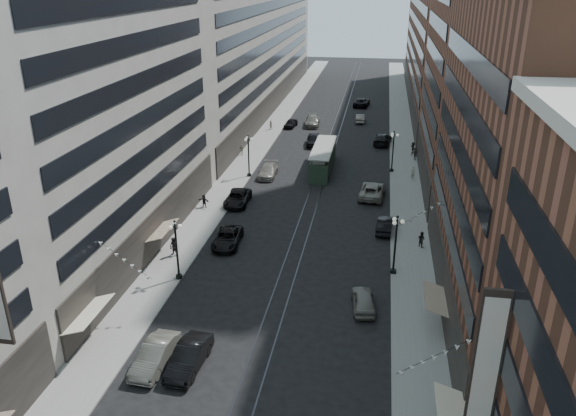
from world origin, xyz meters
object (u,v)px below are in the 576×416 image
Objects in this scene: streetcar at (323,159)px; car_9 at (291,123)px; pedestrian_7 at (421,239)px; lamppost_se_far at (395,243)px; pedestrian_extra_1 at (270,125)px; lamppost_se_mid at (393,150)px; pedestrian_6 at (242,149)px; car_7 at (238,198)px; car_1 at (155,355)px; pedestrian_5 at (204,201)px; car_11 at (372,190)px; pedestrian_8 at (413,173)px; car_extra_1 at (362,102)px; car_12 at (383,139)px; car_4 at (363,300)px; pedestrian_9 at (415,154)px; car_extra_0 at (312,121)px; car_14 at (360,118)px; car_8 at (268,171)px; car_2 at (227,238)px; lamppost_sw_far at (177,248)px; pedestrian_2 at (174,247)px; car_10 at (385,225)px; car_13 at (314,140)px; lamppost_sw_mid at (249,154)px; car_5 at (189,357)px; pedestrian_extra_0 at (413,148)px.

car_9 is (-7.91, 21.96, -0.81)m from streetcar.
lamppost_se_far is at bearing 109.07° from pedestrian_7.
pedestrian_extra_1 reaches higher than car_9.
lamppost_se_far is at bearing -90.00° from lamppost_se_mid.
car_7 is at bearing 80.70° from pedestrian_6.
car_1 is 27.64m from pedestrian_5.
pedestrian_8 is (4.97, 6.88, 0.17)m from car_11.
car_extra_1 is (3.47, 40.69, -0.69)m from streetcar.
car_12 is at bearing -106.77° from pedestrian_8.
car_12 is 3.76× the size of pedestrian_extra_1.
pedestrian_9 is (5.70, 39.40, 0.33)m from car_4.
pedestrian_extra_1 is at bearing -151.18° from car_extra_0.
car_9 is 12.87m from car_14.
lamppost_se_mid is 3.62× the size of pedestrian_extra_1.
car_8 is 25.92m from pedestrian_7.
car_2 is 1.21× the size of car_14.
car_7 is at bearing 87.41° from lamppost_sw_far.
streetcar reaches higher than pedestrian_2.
streetcar is at bearing -82.96° from car_extra_0.
car_10 is at bearing -60.01° from car_9.
pedestrian_8 is 8.13m from pedestrian_9.
car_13 is 0.88× the size of car_extra_1.
lamppost_sw_mid is 38.48m from car_1.
lamppost_se_mid reaches higher than car_13.
pedestrian_9 is (12.50, 6.09, -0.43)m from streetcar.
lamppost_se_mid is 1.10× the size of car_1.
car_12 is (14.67, 17.74, 0.07)m from car_8.
pedestrian_5 is (-2.64, 15.85, -2.19)m from lamppost_sw_far.
streetcar is (9.20, 31.36, -1.59)m from lamppost_sw_far.
car_9 is at bearing 153.92° from pedestrian_9.
car_4 is at bearing -6.94° from lamppost_sw_far.
car_8 is 1.29× the size of car_9.
car_extra_0 is (-12.21, 9.53, 0.02)m from car_12.
lamppost_sw_mid is 3.49× the size of pedestrian_7.
car_9 is at bearing -159.47° from car_extra_0.
car_14 is at bearing -64.99° from car_12.
lamppost_sw_mid reaches higher than car_5.
car_12 reaches higher than car_4.
car_8 is at bearing 85.04° from lamppost_sw_far.
streetcar is at bearing 91.09° from car_extra_1.
lamppost_se_far is at bearing -83.85° from pedestrian_9.
lamppost_se_mid reaches higher than car_8.
car_extra_0 is at bearing 120.60° from lamppost_se_mid.
pedestrian_8 is 30.25m from car_extra_0.
car_extra_1 is 25.76m from pedestrian_extra_1.
car_12 is at bearing -141.15° from pedestrian_extra_0.
lamppost_se_mid is 3.49× the size of pedestrian_7.
car_11 is (16.05, -4.54, -2.26)m from lamppost_sw_mid.
pedestrian_5 reaches higher than car_4.
car_11 is (-1.55, 9.51, 0.12)m from car_10.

